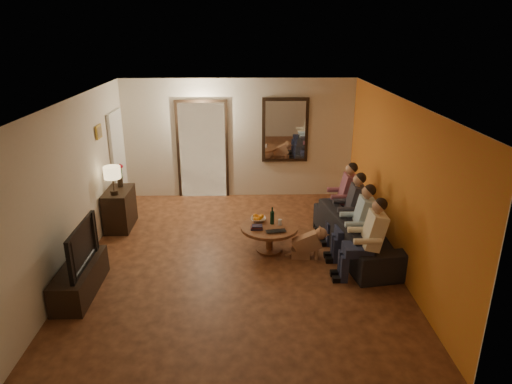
{
  "coord_description": "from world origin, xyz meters",
  "views": [
    {
      "loc": [
        0.12,
        -6.73,
        3.61
      ],
      "look_at": [
        0.3,
        0.3,
        1.05
      ],
      "focal_mm": 32.0,
      "sensor_mm": 36.0,
      "label": 1
    }
  ],
  "objects_px": {
    "wine_bottle": "(272,215)",
    "laptop": "(277,233)",
    "coffee_table": "(269,238)",
    "tv": "(75,246)",
    "dresser": "(120,209)",
    "sofa": "(360,233)",
    "tv_stand": "(80,279)",
    "person_d": "(344,199)",
    "person_a": "(369,243)",
    "bowl": "(258,219)",
    "person_c": "(351,212)",
    "dog": "(307,242)",
    "table_lamp": "(113,180)",
    "person_b": "(359,226)"
  },
  "relations": [
    {
      "from": "person_b",
      "to": "laptop",
      "type": "distance_m",
      "value": 1.33
    },
    {
      "from": "sofa",
      "to": "person_d",
      "type": "bearing_deg",
      "value": -3.03
    },
    {
      "from": "person_c",
      "to": "person_d",
      "type": "bearing_deg",
      "value": 90.0
    },
    {
      "from": "person_a",
      "to": "dog",
      "type": "xyz_separation_m",
      "value": [
        -0.82,
        0.69,
        -0.32
      ]
    },
    {
      "from": "tv",
      "to": "person_a",
      "type": "height_order",
      "value": "person_a"
    },
    {
      "from": "tv",
      "to": "person_a",
      "type": "bearing_deg",
      "value": -86.14
    },
    {
      "from": "dresser",
      "to": "bowl",
      "type": "xyz_separation_m",
      "value": [
        2.6,
        -0.82,
        0.11
      ]
    },
    {
      "from": "dresser",
      "to": "person_d",
      "type": "height_order",
      "value": "person_d"
    },
    {
      "from": "dresser",
      "to": "dog",
      "type": "bearing_deg",
      "value": -21.33
    },
    {
      "from": "bowl",
      "to": "person_a",
      "type": "bearing_deg",
      "value": -36.39
    },
    {
      "from": "sofa",
      "to": "person_b",
      "type": "relative_size",
      "value": 1.91
    },
    {
      "from": "dresser",
      "to": "sofa",
      "type": "relative_size",
      "value": 0.36
    },
    {
      "from": "coffee_table",
      "to": "tv",
      "type": "bearing_deg",
      "value": -155.86
    },
    {
      "from": "person_b",
      "to": "dog",
      "type": "relative_size",
      "value": 2.14
    },
    {
      "from": "bowl",
      "to": "dog",
      "type": "bearing_deg",
      "value": -32.27
    },
    {
      "from": "bowl",
      "to": "laptop",
      "type": "height_order",
      "value": "bowl"
    },
    {
      "from": "wine_bottle",
      "to": "laptop",
      "type": "relative_size",
      "value": 0.94
    },
    {
      "from": "sofa",
      "to": "wine_bottle",
      "type": "relative_size",
      "value": 7.39
    },
    {
      "from": "table_lamp",
      "to": "tv",
      "type": "height_order",
      "value": "table_lamp"
    },
    {
      "from": "table_lamp",
      "to": "person_d",
      "type": "xyz_separation_m",
      "value": [
        4.2,
        0.01,
        -0.41
      ]
    },
    {
      "from": "tv_stand",
      "to": "person_d",
      "type": "distance_m",
      "value": 4.7
    },
    {
      "from": "tv_stand",
      "to": "person_c",
      "type": "bearing_deg",
      "value": 19.47
    },
    {
      "from": "person_a",
      "to": "dog",
      "type": "height_order",
      "value": "person_a"
    },
    {
      "from": "laptop",
      "to": "bowl",
      "type": "bearing_deg",
      "value": 109.23
    },
    {
      "from": "person_c",
      "to": "wine_bottle",
      "type": "height_order",
      "value": "person_c"
    },
    {
      "from": "tv",
      "to": "wine_bottle",
      "type": "bearing_deg",
      "value": -64.56
    },
    {
      "from": "tv_stand",
      "to": "sofa",
      "type": "bearing_deg",
      "value": 15.4
    },
    {
      "from": "bowl",
      "to": "wine_bottle",
      "type": "relative_size",
      "value": 0.84
    },
    {
      "from": "dog",
      "to": "laptop",
      "type": "height_order",
      "value": "dog"
    },
    {
      "from": "sofa",
      "to": "coffee_table",
      "type": "relative_size",
      "value": 2.37
    },
    {
      "from": "bowl",
      "to": "laptop",
      "type": "xyz_separation_m",
      "value": [
        0.28,
        -0.5,
        -0.02
      ]
    },
    {
      "from": "person_b",
      "to": "person_c",
      "type": "bearing_deg",
      "value": 90.0
    },
    {
      "from": "tv_stand",
      "to": "person_c",
      "type": "distance_m",
      "value": 4.47
    },
    {
      "from": "laptop",
      "to": "dresser",
      "type": "bearing_deg",
      "value": 145.25
    },
    {
      "from": "sofa",
      "to": "dog",
      "type": "height_order",
      "value": "sofa"
    },
    {
      "from": "table_lamp",
      "to": "wine_bottle",
      "type": "xyz_separation_m",
      "value": [
        2.83,
        -0.72,
        -0.41
      ]
    },
    {
      "from": "coffee_table",
      "to": "bowl",
      "type": "distance_m",
      "value": 0.38
    },
    {
      "from": "person_a",
      "to": "bowl",
      "type": "relative_size",
      "value": 4.63
    },
    {
      "from": "dresser",
      "to": "person_b",
      "type": "relative_size",
      "value": 0.69
    },
    {
      "from": "person_a",
      "to": "person_d",
      "type": "relative_size",
      "value": 1.0
    },
    {
      "from": "person_b",
      "to": "coffee_table",
      "type": "distance_m",
      "value": 1.51
    },
    {
      "from": "person_b",
      "to": "wine_bottle",
      "type": "height_order",
      "value": "person_b"
    },
    {
      "from": "tv",
      "to": "person_c",
      "type": "bearing_deg",
      "value": -70.53
    },
    {
      "from": "person_b",
      "to": "person_c",
      "type": "relative_size",
      "value": 1.0
    },
    {
      "from": "table_lamp",
      "to": "wine_bottle",
      "type": "height_order",
      "value": "table_lamp"
    },
    {
      "from": "person_d",
      "to": "coffee_table",
      "type": "xyz_separation_m",
      "value": [
        -1.42,
        -0.84,
        -0.38
      ]
    },
    {
      "from": "bowl",
      "to": "wine_bottle",
      "type": "height_order",
      "value": "wine_bottle"
    },
    {
      "from": "person_b",
      "to": "sofa",
      "type": "bearing_deg",
      "value": 71.57
    },
    {
      "from": "table_lamp",
      "to": "dog",
      "type": "height_order",
      "value": "table_lamp"
    },
    {
      "from": "table_lamp",
      "to": "tv_stand",
      "type": "bearing_deg",
      "value": -90.0
    }
  ]
}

